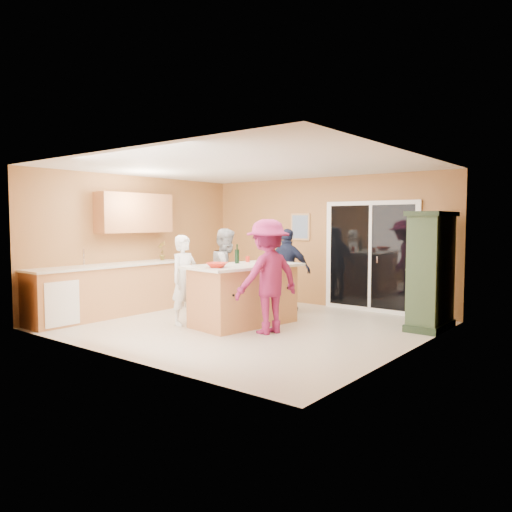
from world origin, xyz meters
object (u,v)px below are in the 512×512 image
Objects in this scene: kitchen_island at (244,296)px; woman_grey at (227,272)px; woman_magenta at (268,276)px; green_hutch at (431,272)px; woman_white at (184,280)px; woman_navy at (288,270)px.

kitchen_island is 1.29× the size of woman_grey.
woman_magenta is at bearing -134.05° from woman_grey.
green_hutch is 1.18× the size of woman_grey.
woman_white is at bearing 162.40° from woman_grey.
kitchen_island is at bearing 85.91° from woman_navy.
woman_white is 0.94× the size of woman_grey.
woman_white is 1.51m from woman_magenta.
woman_magenta is at bearing -11.25° from kitchen_island.
woman_white is at bearing -133.55° from kitchen_island.
woman_magenta is (1.47, 0.35, 0.13)m from woman_white.
woman_navy is at bearing -52.27° from woman_grey.
green_hutch is at bearing 174.01° from woman_navy.
green_hutch is (2.55, 1.58, 0.44)m from kitchen_island.
woman_white is at bearing -146.83° from green_hutch.
green_hutch is 2.68m from woman_navy.
woman_white is 0.94× the size of woman_navy.
woman_white is 0.85× the size of woman_magenta.
woman_white is (-3.33, -2.18, -0.17)m from green_hutch.
woman_grey is (-3.34, -1.11, -0.12)m from green_hutch.
green_hutch is at bearing 40.45° from kitchen_island.
woman_navy is at bearing -177.26° from green_hutch.
woman_navy is (-2.67, -0.13, -0.12)m from green_hutch.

